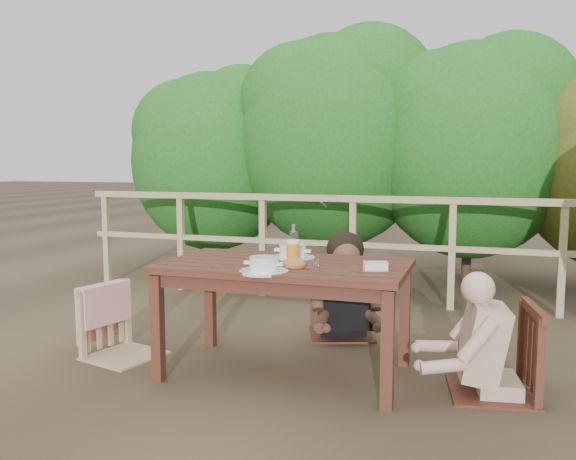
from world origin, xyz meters
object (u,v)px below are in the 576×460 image
(butter_tub, at_px, (376,267))
(bottle, at_px, (294,243))
(chair_left, at_px, (123,291))
(woman, at_px, (343,255))
(diner_right, at_px, (501,295))
(soup_near, at_px, (264,265))
(chair_right, at_px, (495,310))
(soup_far, at_px, (293,252))
(bread_roll, at_px, (295,264))
(table, at_px, (286,319))
(tumbler, at_px, (313,267))
(beer_glass, at_px, (293,253))
(chair_far, at_px, (342,275))

(butter_tub, bearing_deg, bottle, 144.52)
(chair_left, distance_m, woman, 1.62)
(chair_left, bearing_deg, diner_right, -72.58)
(diner_right, bearing_deg, soup_near, 96.59)
(chair_right, relative_size, soup_far, 3.37)
(woman, distance_m, butter_tub, 1.09)
(soup_far, relative_size, bread_roll, 2.10)
(butter_tub, bearing_deg, table, 154.94)
(bread_roll, height_order, tumbler, same)
(chair_right, bearing_deg, soup_near, -83.06)
(woman, distance_m, soup_far, 0.75)
(chair_left, bearing_deg, tumbler, -83.67)
(soup_near, relative_size, soup_far, 0.96)
(butter_tub, bearing_deg, woman, 95.64)
(chair_right, relative_size, bread_roll, 7.08)
(soup_far, relative_size, beer_glass, 1.81)
(chair_far, bearing_deg, soup_far, -123.40)
(chair_left, height_order, soup_near, chair_left)
(chair_right, height_order, beer_glass, chair_right)
(bread_roll, relative_size, tumbler, 1.70)
(chair_far, distance_m, beer_glass, 0.99)
(chair_right, distance_m, woman, 1.39)
(table, bearing_deg, soup_near, -95.85)
(table, xyz_separation_m, woman, (0.15, 0.92, 0.27))
(chair_left, bearing_deg, soup_near, -87.88)
(bottle, distance_m, butter_tub, 0.59)
(diner_right, bearing_deg, soup_far, 74.41)
(soup_near, bearing_deg, butter_tub, 20.03)
(chair_left, distance_m, butter_tub, 1.73)
(bottle, relative_size, butter_tub, 1.75)
(diner_right, distance_m, soup_far, 1.30)
(bread_roll, bearing_deg, beer_glass, 111.21)
(chair_far, height_order, butter_tub, chair_far)
(tumbler, bearing_deg, soup_far, 120.18)
(chair_right, relative_size, butter_tub, 7.10)
(chair_right, xyz_separation_m, bottle, (-1.21, 0.05, 0.32))
(bottle, xyz_separation_m, butter_tub, (0.55, -0.18, -0.09))
(woman, relative_size, soup_near, 4.40)
(chair_far, relative_size, soup_far, 3.22)
(tumbler, bearing_deg, bread_roll, 148.82)
(chair_left, xyz_separation_m, chair_far, (1.29, 0.95, 0.01))
(soup_near, xyz_separation_m, bottle, (0.05, 0.40, 0.07))
(bread_roll, relative_size, bottle, 0.57)
(beer_glass, relative_size, butter_tub, 1.17)
(table, relative_size, soup_far, 5.12)
(chair_left, height_order, woman, woman)
(woman, bearing_deg, tumbler, 75.15)
(soup_near, relative_size, beer_glass, 1.75)
(chair_left, height_order, soup_far, chair_left)
(woman, height_order, bread_roll, woman)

